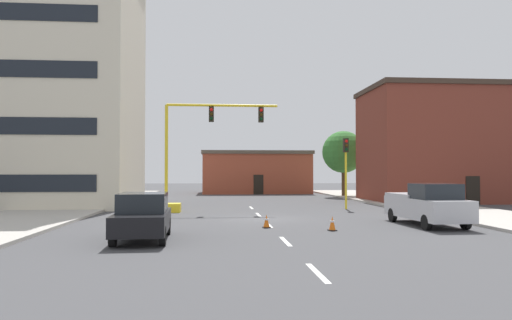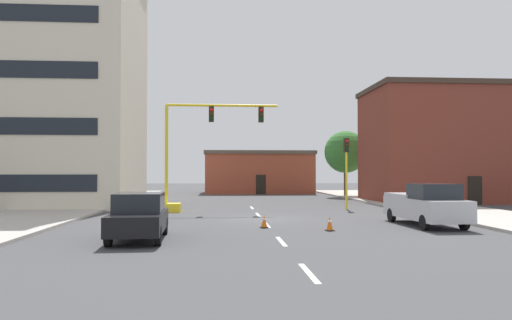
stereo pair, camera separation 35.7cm
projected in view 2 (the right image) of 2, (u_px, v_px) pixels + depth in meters
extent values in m
plane|color=#424244|center=(261.00, 219.00, 26.05)|extent=(160.00, 160.00, 0.00)
cube|color=#B2ADA3|center=(69.00, 208.00, 33.11)|extent=(6.00, 56.00, 0.14)
cube|color=#B2ADA3|center=(425.00, 206.00, 34.95)|extent=(6.00, 56.00, 0.14)
cube|color=silver|center=(309.00, 273.00, 12.09)|extent=(0.16, 2.40, 0.01)
cube|color=silver|center=(281.00, 241.00, 17.58)|extent=(0.16, 2.40, 0.01)
cube|color=silver|center=(267.00, 225.00, 23.06)|extent=(0.16, 2.40, 0.01)
cube|color=silver|center=(258.00, 215.00, 28.55)|extent=(0.16, 2.40, 0.01)
cube|color=silver|center=(252.00, 208.00, 34.03)|extent=(0.16, 2.40, 0.01)
cube|color=beige|center=(28.00, 85.00, 36.13)|extent=(15.83, 11.20, 18.07)
cube|color=brown|center=(258.00, 174.00, 58.14)|extent=(12.45, 8.10, 4.55)
cube|color=#4C4238|center=(258.00, 153.00, 58.20)|extent=(12.75, 8.40, 0.40)
cube|color=black|center=(261.00, 185.00, 54.04)|extent=(1.10, 0.06, 2.20)
cube|color=brown|center=(449.00, 147.00, 41.00)|extent=(13.44, 8.15, 9.29)
cube|color=#3D2D23|center=(449.00, 90.00, 41.12)|extent=(13.74, 8.45, 0.40)
cube|color=black|center=(475.00, 191.00, 36.82)|extent=(1.10, 0.06, 2.20)
cube|color=yellow|center=(166.00, 208.00, 30.37)|extent=(1.80, 1.20, 0.55)
cylinder|color=yellow|center=(167.00, 154.00, 30.45)|extent=(0.20, 0.20, 6.20)
cylinder|color=yellow|center=(223.00, 105.00, 30.78)|extent=(7.03, 0.16, 0.16)
cube|color=black|center=(211.00, 114.00, 30.72)|extent=(0.32, 0.36, 0.95)
sphere|color=red|center=(211.00, 110.00, 30.53)|extent=(0.20, 0.20, 0.20)
sphere|color=#38280A|center=(211.00, 114.00, 30.53)|extent=(0.20, 0.20, 0.20)
sphere|color=black|center=(211.00, 119.00, 30.52)|extent=(0.20, 0.20, 0.20)
cube|color=black|center=(261.00, 115.00, 30.95)|extent=(0.32, 0.36, 0.95)
sphere|color=red|center=(261.00, 110.00, 30.76)|extent=(0.20, 0.20, 0.20)
sphere|color=#38280A|center=(261.00, 115.00, 30.76)|extent=(0.20, 0.20, 0.20)
sphere|color=black|center=(261.00, 119.00, 30.75)|extent=(0.20, 0.20, 0.20)
cylinder|color=yellow|center=(346.00, 174.00, 32.69)|extent=(0.14, 0.14, 4.80)
cube|color=black|center=(346.00, 145.00, 32.74)|extent=(0.32, 0.36, 0.95)
sphere|color=red|center=(347.00, 141.00, 32.55)|extent=(0.20, 0.20, 0.20)
sphere|color=#38280A|center=(347.00, 145.00, 32.55)|extent=(0.20, 0.20, 0.20)
sphere|color=black|center=(347.00, 149.00, 32.54)|extent=(0.20, 0.20, 0.20)
cylinder|color=#4C3823|center=(346.00, 182.00, 48.56)|extent=(0.36, 0.36, 2.95)
sphere|color=#33702D|center=(346.00, 152.00, 48.64)|extent=(4.22, 4.22, 4.22)
cube|color=#BCBCC1|center=(425.00, 208.00, 22.78)|extent=(2.18, 5.47, 0.95)
cube|color=#1E2328|center=(434.00, 191.00, 21.90)|extent=(1.90, 1.86, 0.70)
cube|color=#BCBCC1|center=(414.00, 195.00, 23.97)|extent=(2.10, 2.88, 0.16)
cylinder|color=black|center=(464.00, 222.00, 21.04)|extent=(0.24, 0.69, 0.68)
cylinder|color=black|center=(424.00, 223.00, 20.84)|extent=(0.24, 0.69, 0.68)
cylinder|color=black|center=(426.00, 215.00, 24.69)|extent=(0.24, 0.69, 0.68)
cylinder|color=black|center=(392.00, 215.00, 24.49)|extent=(0.24, 0.69, 0.68)
cube|color=black|center=(139.00, 221.00, 17.96)|extent=(2.03, 4.57, 0.70)
cube|color=#1E2328|center=(139.00, 202.00, 18.07)|extent=(1.79, 2.37, 0.70)
cylinder|color=black|center=(123.00, 226.00, 19.38)|extent=(0.25, 0.69, 0.68)
cylinder|color=black|center=(165.00, 226.00, 19.56)|extent=(0.25, 0.69, 0.68)
cylinder|color=black|center=(108.00, 237.00, 16.34)|extent=(0.25, 0.69, 0.68)
cylinder|color=black|center=(158.00, 236.00, 16.52)|extent=(0.25, 0.69, 0.68)
cube|color=black|center=(264.00, 227.00, 21.82)|extent=(0.36, 0.36, 0.04)
cone|color=orange|center=(264.00, 221.00, 21.83)|extent=(0.28, 0.28, 0.56)
cylinder|color=white|center=(264.00, 219.00, 21.83)|extent=(0.19, 0.19, 0.08)
cube|color=black|center=(330.00, 230.00, 20.73)|extent=(0.36, 0.36, 0.04)
cone|color=orange|center=(330.00, 223.00, 20.73)|extent=(0.28, 0.28, 0.59)
cylinder|color=white|center=(330.00, 221.00, 20.74)|extent=(0.19, 0.19, 0.08)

